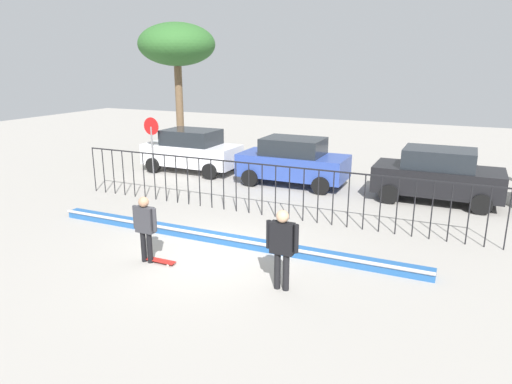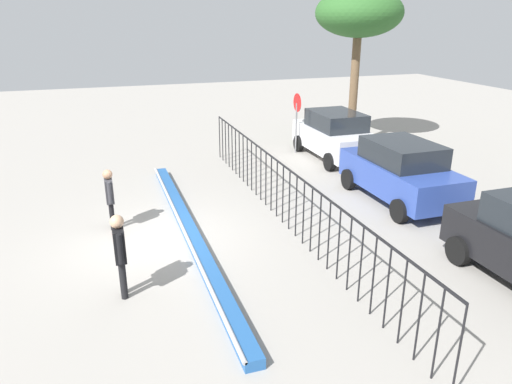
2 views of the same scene
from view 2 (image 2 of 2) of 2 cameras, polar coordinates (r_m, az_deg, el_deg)
The scene contains 10 objects.
ground_plane at distance 12.80m, azimuth -12.01°, elevation -5.61°, with size 60.00×60.00×0.00m, color #9E9991.
bowl_coping_ledge at distance 12.86m, azimuth -7.93°, elevation -4.62°, with size 11.00×0.40×0.27m.
perimeter_fence at distance 13.19m, azimuth 3.24°, elevation 0.57°, with size 14.04×0.04×1.70m.
skateboarder at distance 13.39m, azimuth -17.00°, elevation -0.21°, with size 0.68×0.26×1.68m.
skateboard at distance 13.43m, azimuth -16.21°, elevation -4.46°, with size 0.80×0.20×0.07m.
camera_operator at distance 10.07m, azimuth -15.89°, elevation -6.48°, with size 0.73×0.28×1.82m.
parked_car_white at distance 19.71m, azimuth 9.39°, elevation 6.72°, with size 4.30×2.12×1.90m.
parked_car_blue at distance 15.48m, azimuth 16.78°, elevation 2.40°, with size 4.30×2.12×1.90m.
stop_sign at distance 20.22m, azimuth 4.86°, elevation 9.13°, with size 0.76×0.07×2.50m.
palm_tree_short at distance 21.45m, azimuth 12.13°, elevation 19.91°, with size 3.61×3.61×6.59m.
Camera 2 is at (11.52, -1.07, 5.48)m, focal length 33.67 mm.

